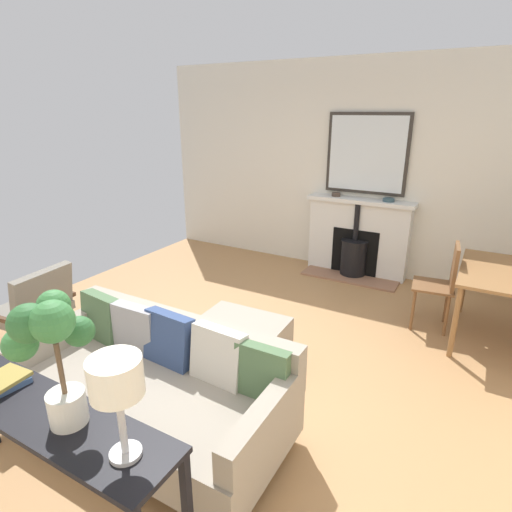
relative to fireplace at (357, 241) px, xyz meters
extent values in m
cube|color=#A87A4C|center=(2.79, -0.26, -0.48)|extent=(6.00, 5.71, 0.01)
cube|color=silver|center=(-0.20, -0.26, 0.94)|extent=(0.12, 5.71, 2.83)
cube|color=#93664C|center=(0.25, 0.00, -0.46)|extent=(0.35, 1.28, 0.03)
cube|color=silver|center=(-0.03, 0.00, 0.03)|extent=(0.22, 1.35, 1.01)
cube|color=black|center=(0.06, 0.00, -0.13)|extent=(0.06, 0.63, 0.62)
cylinder|color=black|center=(0.10, 0.00, -0.21)|extent=(0.35, 0.35, 0.47)
cylinder|color=black|center=(0.10, 0.00, 0.03)|extent=(0.36, 0.36, 0.02)
cylinder|color=black|center=(0.10, 0.00, 0.29)|extent=(0.07, 0.07, 0.49)
cube|color=silver|center=(-0.01, 0.00, 0.56)|extent=(0.27, 1.43, 0.05)
cube|color=#2D2823|center=(-0.12, 0.00, 1.16)|extent=(0.04, 1.06, 1.03)
cube|color=silver|center=(-0.10, 0.00, 1.16)|extent=(0.01, 0.98, 0.95)
cylinder|color=#47382D|center=(-0.02, -0.35, 0.61)|extent=(0.12, 0.12, 0.05)
torus|color=#47382D|center=(-0.02, -0.35, 0.63)|extent=(0.12, 0.12, 0.01)
cylinder|color=#334C56|center=(-0.02, 0.36, 0.61)|extent=(0.15, 0.15, 0.04)
torus|color=#334C56|center=(-0.02, 0.36, 0.63)|extent=(0.15, 0.15, 0.01)
cylinder|color=#B2B2B7|center=(4.09, -1.19, -0.42)|extent=(0.04, 0.04, 0.10)
cylinder|color=#B2B2B7|center=(3.35, -1.19, -0.42)|extent=(0.04, 0.04, 0.10)
cylinder|color=#B2B2B7|center=(3.35, 0.48, -0.42)|extent=(0.04, 0.04, 0.10)
cube|color=gray|center=(3.72, -0.36, -0.22)|extent=(0.92, 1.97, 0.30)
cube|color=gray|center=(3.32, -0.36, 0.11)|extent=(0.15, 1.97, 0.35)
cube|color=gray|center=(3.72, -1.28, 0.03)|extent=(0.87, 0.12, 0.21)
cube|color=gray|center=(3.71, 0.57, 0.03)|extent=(0.87, 0.12, 0.21)
cube|color=#4C6B47|center=(3.42, -1.11, 0.11)|extent=(0.19, 0.41, 0.40)
cube|color=#99999E|center=(3.42, -0.72, 0.11)|extent=(0.13, 0.39, 0.39)
cube|color=#334775|center=(3.42, -0.39, 0.11)|extent=(0.19, 0.41, 0.41)
cube|color=beige|center=(3.42, 0.04, 0.11)|extent=(0.19, 0.41, 0.41)
cube|color=#4C6B47|center=(3.42, 0.39, 0.10)|extent=(0.14, 0.37, 0.38)
cylinder|color=#B2B2B7|center=(2.88, -0.54, -0.43)|extent=(0.03, 0.03, 0.09)
cylinder|color=#B2B2B7|center=(2.86, 0.08, -0.43)|extent=(0.03, 0.03, 0.09)
cylinder|color=#B2B2B7|center=(2.44, -0.55, -0.43)|extent=(0.03, 0.03, 0.09)
cylinder|color=#B2B2B7|center=(2.42, 0.06, -0.43)|extent=(0.03, 0.03, 0.09)
cube|color=gray|center=(2.65, -0.24, -0.22)|extent=(0.58, 0.79, 0.33)
cube|color=#4C3321|center=(3.17, -2.42, -0.30)|extent=(0.05, 0.05, 0.35)
cube|color=#4C3321|center=(3.13, -1.95, -0.30)|extent=(0.05, 0.05, 0.35)
cube|color=#4C3321|center=(3.63, -1.90, -0.30)|extent=(0.05, 0.05, 0.35)
cube|color=slate|center=(3.40, -2.16, -0.11)|extent=(0.65, 0.61, 0.08)
cube|color=slate|center=(3.38, -1.91, 0.14)|extent=(0.61, 0.20, 0.42)
cube|color=#4C3321|center=(3.08, -2.19, -0.02)|extent=(0.09, 0.53, 0.04)
cube|color=black|center=(4.48, -0.36, 0.29)|extent=(0.36, 1.75, 0.03)
cylinder|color=#B2B2B7|center=(4.48, 0.30, 0.31)|extent=(0.14, 0.14, 0.02)
cylinder|color=#B2B2B7|center=(4.48, 0.30, 0.47)|extent=(0.03, 0.03, 0.30)
cylinder|color=white|center=(4.48, 0.30, 0.70)|extent=(0.22, 0.22, 0.16)
cylinder|color=silver|center=(4.46, -0.08, 0.38)|extent=(0.17, 0.17, 0.17)
cylinder|color=brown|center=(4.46, -0.08, 0.60)|extent=(0.02, 0.02, 0.26)
sphere|color=#2D6633|center=(4.57, -0.08, 0.88)|extent=(0.17, 0.17, 0.17)
sphere|color=#387A3D|center=(4.52, 0.02, 0.89)|extent=(0.18, 0.18, 0.18)
sphere|color=#2D6633|center=(4.37, -0.04, 0.76)|extent=(0.14, 0.14, 0.14)
sphere|color=#387A3D|center=(4.39, -0.17, 0.86)|extent=(0.15, 0.15, 0.15)
sphere|color=#387A3D|center=(4.54, -0.23, 0.72)|extent=(0.16, 0.16, 0.16)
cube|color=#38517F|center=(4.47, -0.62, 0.32)|extent=(0.26, 0.20, 0.03)
cube|color=olive|center=(4.47, -0.63, 0.34)|extent=(0.26, 0.21, 0.02)
cylinder|color=olive|center=(0.57, 1.40, -0.12)|extent=(0.05, 0.05, 0.71)
cylinder|color=olive|center=(1.61, 1.40, -0.12)|extent=(0.05, 0.05, 0.71)
cube|color=olive|center=(1.09, 1.77, 0.25)|extent=(1.14, 0.84, 0.03)
cylinder|color=brown|center=(0.95, 0.95, -0.25)|extent=(0.04, 0.04, 0.46)
cylinder|color=brown|center=(1.27, 0.99, -0.25)|extent=(0.04, 0.04, 0.46)
cylinder|color=brown|center=(0.92, 1.27, -0.25)|extent=(0.04, 0.04, 0.46)
cylinder|color=brown|center=(1.23, 1.31, -0.25)|extent=(0.04, 0.04, 0.46)
cube|color=brown|center=(1.09, 1.13, -0.01)|extent=(0.44, 0.44, 0.02)
cube|color=brown|center=(1.07, 1.30, 0.23)|extent=(0.36, 0.08, 0.45)
camera|label=1|loc=(5.42, 1.48, 1.71)|focal=29.11mm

